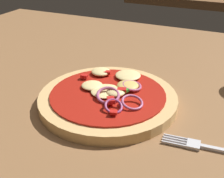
# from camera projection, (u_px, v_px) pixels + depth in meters

# --- Properties ---
(dining_table) EXTENTS (1.13, 1.00, 0.04)m
(dining_table) POSITION_uv_depth(u_px,v_px,m) (86.00, 107.00, 0.53)
(dining_table) COLOR brown
(dining_table) RESTS_ON ground
(pizza) EXTENTS (0.23, 0.23, 0.04)m
(pizza) POSITION_uv_depth(u_px,v_px,m) (108.00, 98.00, 0.50)
(pizza) COLOR tan
(pizza) RESTS_ON dining_table
(fork) EXTENTS (0.16, 0.03, 0.01)m
(fork) POSITION_uv_depth(u_px,v_px,m) (216.00, 149.00, 0.40)
(fork) COLOR silver
(fork) RESTS_ON dining_table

